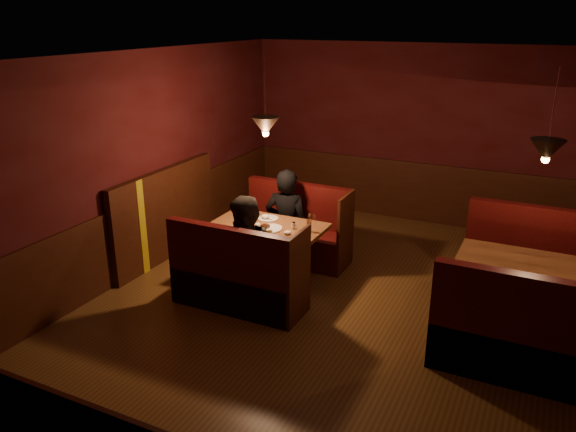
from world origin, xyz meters
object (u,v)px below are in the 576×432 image
at_px(second_bench_far, 531,272).
at_px(diner_a, 287,204).
at_px(second_table, 526,283).
at_px(second_bench_near, 519,344).
at_px(main_bench_far, 296,236).
at_px(diner_b, 248,237).
at_px(main_table, 268,239).
at_px(main_bench_near, 237,282).

xyz_separation_m(second_bench_far, diner_a, (-3.17, -0.27, 0.48)).
height_order(second_table, second_bench_near, second_bench_near).
height_order(main_bench_far, second_bench_far, second_bench_far).
bearing_deg(second_bench_near, diner_a, 155.05).
bearing_deg(second_bench_far, diner_b, -153.48).
bearing_deg(second_bench_near, main_bench_far, 152.24).
bearing_deg(main_table, main_bench_far, 88.92).
bearing_deg(main_bench_far, second_table, -13.87).
bearing_deg(main_bench_near, second_table, 16.12).
height_order(second_table, diner_b, diner_b).
height_order(main_bench_near, second_bench_far, second_bench_far).
bearing_deg(second_table, main_bench_far, 166.13).
xyz_separation_m(main_bench_far, second_bench_far, (3.09, 0.12, 0.02)).
relative_size(second_table, second_bench_near, 0.90).
xyz_separation_m(second_bench_far, second_bench_near, (0.00, -1.75, 0.00)).
height_order(main_bench_near, second_table, main_bench_near).
height_order(main_table, diner_b, diner_b).
distance_m(main_table, second_table, 3.08).
xyz_separation_m(main_bench_far, main_bench_near, (0.00, -1.64, 0.00)).
height_order(main_table, main_bench_far, main_bench_far).
distance_m(main_bench_near, second_bench_near, 3.09).
distance_m(second_table, second_bench_near, 0.91).
bearing_deg(diner_b, second_bench_near, -13.51).
height_order(main_bench_near, diner_a, diner_a).
bearing_deg(main_table, second_table, 1.19).
xyz_separation_m(second_table, diner_b, (-3.02, -0.65, 0.23)).
distance_m(main_table, second_bench_near, 3.22).
distance_m(main_table, main_bench_far, 0.86).
xyz_separation_m(main_table, second_table, (3.07, 0.06, 0.01)).
xyz_separation_m(main_table, main_bench_far, (0.02, 0.82, -0.25)).
bearing_deg(main_table, second_bench_near, -14.59).
bearing_deg(main_table, diner_a, 95.16).
height_order(second_bench_far, diner_b, diner_b).
xyz_separation_m(main_bench_near, diner_b, (0.03, 0.23, 0.49)).
xyz_separation_m(second_table, second_bench_near, (0.03, -0.87, -0.24)).
bearing_deg(main_bench_far, second_bench_far, 2.18).
xyz_separation_m(diner_a, diner_b, (0.11, -1.25, -0.01)).
distance_m(main_table, second_bench_far, 3.25).
bearing_deg(diner_b, second_table, 2.78).
bearing_deg(main_bench_near, main_bench_far, 90.00).
bearing_deg(main_bench_far, second_bench_near, -27.76).
relative_size(main_bench_far, second_bench_near, 0.98).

